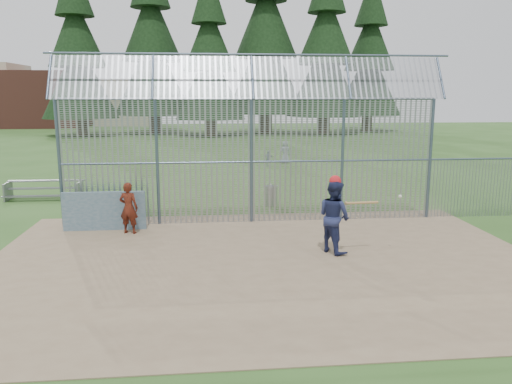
{
  "coord_description": "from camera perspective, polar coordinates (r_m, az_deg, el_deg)",
  "views": [
    {
      "loc": [
        -1.42,
        -12.4,
        4.14
      ],
      "look_at": [
        0.0,
        2.0,
        1.3
      ],
      "focal_mm": 35.0,
      "sensor_mm": 36.0,
      "label": 1
    }
  ],
  "objects": [
    {
      "name": "conifer_row",
      "position": [
        54.43,
        -2.17,
        18.15
      ],
      "size": [
        38.48,
        12.26,
        20.2
      ],
      "color": "#332319",
      "rests_on": "ground"
    },
    {
      "name": "trash_can",
      "position": [
        18.9,
        1.68,
        -0.38
      ],
      "size": [
        0.56,
        0.56,
        0.82
      ],
      "color": "gray",
      "rests_on": "ground"
    },
    {
      "name": "backstop_fence",
      "position": [
        16.26,
        5.88,
        4.76
      ],
      "size": [
        20.09,
        0.81,
        5.3
      ],
      "color": "#47566B",
      "rests_on": "ground"
    },
    {
      "name": "batting_gear",
      "position": [
        13.11,
        9.55,
        0.88
      ],
      "size": [
        1.86,
        0.46,
        0.75
      ],
      "color": "red",
      "rests_on": "ground"
    },
    {
      "name": "bg_kid_seated",
      "position": [
        29.13,
        1.44,
        3.84
      ],
      "size": [
        0.55,
        0.24,
        0.92
      ],
      "primitive_type": "imported",
      "rotation": [
        0.0,
        0.0,
        3.17
      ],
      "color": "slate",
      "rests_on": "ground"
    },
    {
      "name": "batter",
      "position": [
        13.28,
        8.91,
        -2.78
      ],
      "size": [
        1.09,
        1.17,
        1.93
      ],
      "primitive_type": "imported",
      "rotation": [
        0.0,
        0.0,
        2.08
      ],
      "color": "navy",
      "rests_on": "dirt_infield"
    },
    {
      "name": "bg_kid_standing",
      "position": [
        30.63,
        3.35,
        4.6
      ],
      "size": [
        0.76,
        0.59,
        1.37
      ],
      "primitive_type": "imported",
      "rotation": [
        0.0,
        0.0,
        3.4
      ],
      "color": "gray",
      "rests_on": "ground"
    },
    {
      "name": "onlooker",
      "position": [
        15.4,
        -14.35,
        -1.78
      ],
      "size": [
        0.64,
        0.5,
        1.56
      ],
      "primitive_type": "imported",
      "rotation": [
        0.0,
        0.0,
        2.89
      ],
      "color": "maroon",
      "rests_on": "dirt_infield"
    },
    {
      "name": "distant_buildings",
      "position": [
        72.25,
        -23.52,
        9.76
      ],
      "size": [
        26.5,
        10.5,
        8.0
      ],
      "color": "brown",
      "rests_on": "ground"
    },
    {
      "name": "ground",
      "position": [
        13.15,
        0.86,
        -7.24
      ],
      "size": [
        120.0,
        120.0,
        0.0
      ],
      "primitive_type": "plane",
      "color": "#2D511E",
      "rests_on": "ground"
    },
    {
      "name": "bleacher",
      "position": [
        21.68,
        -23.04,
        0.29
      ],
      "size": [
        3.0,
        0.95,
        0.72
      ],
      "color": "slate",
      "rests_on": "ground"
    },
    {
      "name": "dirt_infield",
      "position": [
        12.68,
        1.12,
        -7.91
      ],
      "size": [
        14.0,
        10.0,
        0.02
      ],
      "primitive_type": "cube",
      "color": "#756047",
      "rests_on": "ground"
    },
    {
      "name": "dugout_wall",
      "position": [
        16.02,
        -16.94,
        -2.08
      ],
      "size": [
        2.5,
        0.12,
        1.2
      ],
      "primitive_type": "cube",
      "color": "#38566B",
      "rests_on": "dirt_infield"
    }
  ]
}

